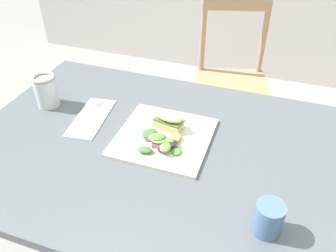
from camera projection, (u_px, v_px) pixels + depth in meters
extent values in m
cube|color=#51565B|center=(181.00, 155.00, 1.05)|extent=(1.34, 0.82, 0.03)
cube|color=#2D2D33|center=(83.00, 140.00, 1.69)|extent=(0.07, 0.07, 0.71)
cylinder|color=tan|center=(199.00, 136.00, 1.94)|extent=(0.03, 0.03, 0.43)
cylinder|color=tan|center=(260.00, 138.00, 1.92)|extent=(0.03, 0.03, 0.43)
cylinder|color=tan|center=(199.00, 103.00, 2.21)|extent=(0.03, 0.03, 0.43)
cylinder|color=tan|center=(252.00, 105.00, 2.19)|extent=(0.03, 0.03, 0.43)
cube|color=tan|center=(231.00, 87.00, 1.93)|extent=(0.49, 0.49, 0.02)
cylinder|color=tan|center=(203.00, 36.00, 1.95)|extent=(0.03, 0.03, 0.42)
cylinder|color=tan|center=(264.00, 37.00, 1.93)|extent=(0.03, 0.03, 0.42)
cube|color=tan|center=(237.00, 4.00, 1.83)|extent=(0.36, 0.12, 0.06)
cube|color=beige|center=(164.00, 137.00, 1.09)|extent=(0.29, 0.29, 0.01)
cube|color=#DBB270|center=(168.00, 125.00, 1.11)|extent=(0.10, 0.06, 0.02)
cube|color=#518438|center=(169.00, 120.00, 1.10)|extent=(0.10, 0.06, 0.01)
ellipsoid|color=#DBB270|center=(168.00, 117.00, 1.09)|extent=(0.10, 0.06, 0.02)
ellipsoid|color=#6B9E47|center=(167.00, 144.00, 1.04)|extent=(0.05, 0.05, 0.01)
ellipsoid|color=#84A84C|center=(160.00, 139.00, 1.04)|extent=(0.05, 0.05, 0.01)
ellipsoid|color=#602D47|center=(152.00, 138.00, 1.04)|extent=(0.04, 0.06, 0.01)
ellipsoid|color=#84A84C|center=(174.00, 138.00, 1.06)|extent=(0.05, 0.06, 0.01)
ellipsoid|color=#3D7033|center=(145.00, 150.00, 1.02)|extent=(0.05, 0.03, 0.01)
ellipsoid|color=#84A84C|center=(157.00, 138.00, 1.03)|extent=(0.07, 0.06, 0.01)
ellipsoid|color=#6B9E47|center=(165.00, 147.00, 1.01)|extent=(0.05, 0.05, 0.02)
ellipsoid|color=#4C2338|center=(170.00, 144.00, 1.03)|extent=(0.05, 0.06, 0.01)
ellipsoid|color=#602D47|center=(160.00, 145.00, 1.02)|extent=(0.06, 0.05, 0.01)
ellipsoid|color=#518438|center=(157.00, 139.00, 1.04)|extent=(0.04, 0.04, 0.02)
ellipsoid|color=#4C2338|center=(158.00, 139.00, 1.04)|extent=(0.05, 0.06, 0.01)
ellipsoid|color=#6B9E47|center=(165.00, 139.00, 1.03)|extent=(0.06, 0.03, 0.01)
ellipsoid|color=#3D7033|center=(149.00, 133.00, 1.08)|extent=(0.06, 0.07, 0.01)
ellipsoid|color=#602D47|center=(155.00, 139.00, 1.04)|extent=(0.05, 0.05, 0.01)
ellipsoid|color=#518438|center=(176.00, 151.00, 1.02)|extent=(0.04, 0.05, 0.01)
ellipsoid|color=#518438|center=(158.00, 137.00, 1.03)|extent=(0.06, 0.06, 0.02)
cube|color=white|center=(91.00, 118.00, 1.18)|extent=(0.13, 0.24, 0.00)
cube|color=silver|center=(88.00, 121.00, 1.16)|extent=(0.02, 0.14, 0.00)
cube|color=silver|center=(99.00, 106.00, 1.23)|extent=(0.03, 0.05, 0.00)
cube|color=#38383D|center=(102.00, 105.00, 1.23)|extent=(0.01, 0.03, 0.00)
cube|color=#38383D|center=(100.00, 104.00, 1.23)|extent=(0.01, 0.03, 0.00)
cube|color=#38383D|center=(98.00, 104.00, 1.23)|extent=(0.01, 0.03, 0.00)
cylinder|color=#995623|center=(47.00, 95.00, 1.22)|extent=(0.07, 0.07, 0.08)
cylinder|color=silver|center=(46.00, 92.00, 1.21)|extent=(0.08, 0.08, 0.10)
torus|color=#B7B29E|center=(43.00, 77.00, 1.18)|extent=(0.08, 0.08, 0.01)
cylinder|color=#4C6B93|center=(268.00, 218.00, 0.79)|extent=(0.07, 0.07, 0.08)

